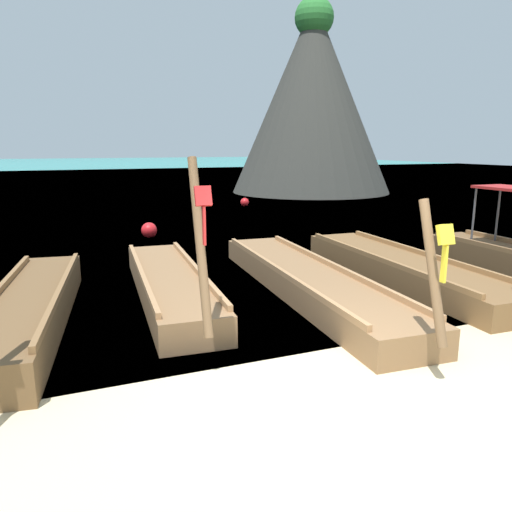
{
  "coord_description": "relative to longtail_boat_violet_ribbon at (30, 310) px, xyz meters",
  "views": [
    {
      "loc": [
        -3.11,
        -4.58,
        2.82
      ],
      "look_at": [
        0.0,
        3.04,
        0.97
      ],
      "focal_mm": 34.26,
      "sensor_mm": 36.0,
      "label": 1
    }
  ],
  "objects": [
    {
      "name": "ground",
      "position": [
        3.65,
        -3.56,
        -0.3
      ],
      "size": [
        120.0,
        120.0,
        0.0
      ],
      "primitive_type": "plane",
      "color": "beige"
    },
    {
      "name": "sea_water",
      "position": [
        3.65,
        57.48,
        -0.29
      ],
      "size": [
        120.0,
        120.0,
        0.0
      ],
      "primitive_type": "plane",
      "color": "teal",
      "rests_on": "ground"
    },
    {
      "name": "longtail_boat_violet_ribbon",
      "position": [
        0.0,
        0.0,
        0.0
      ],
      "size": [
        1.74,
        6.02,
        2.41
      ],
      "color": "brown",
      "rests_on": "ground"
    },
    {
      "name": "longtail_boat_red_ribbon",
      "position": [
        2.38,
        0.71,
        -0.03
      ],
      "size": [
        1.48,
        6.17,
        2.7
      ],
      "color": "olive",
      "rests_on": "ground"
    },
    {
      "name": "longtail_boat_yellow_ribbon",
      "position": [
        4.94,
        -0.04,
        -0.05
      ],
      "size": [
        1.68,
        7.48,
        2.2
      ],
      "color": "olive",
      "rests_on": "ground"
    },
    {
      "name": "longtail_boat_pink_ribbon",
      "position": [
        7.31,
        0.09,
        -0.04
      ],
      "size": [
        1.56,
        6.65,
        2.27
      ],
      "color": "brown",
      "rests_on": "ground"
    },
    {
      "name": "karst_rock",
      "position": [
        15.58,
        19.35,
        5.13
      ],
      "size": [
        9.95,
        9.75,
        11.36
      ],
      "color": "#383833",
      "rests_on": "ground"
    },
    {
      "name": "mooring_buoy_near",
      "position": [
        8.82,
        13.6,
        -0.09
      ],
      "size": [
        0.41,
        0.41,
        0.41
      ],
      "color": "red",
      "rests_on": "sea_water"
    },
    {
      "name": "mooring_buoy_far",
      "position": [
        3.13,
        7.11,
        -0.05
      ],
      "size": [
        0.49,
        0.49,
        0.49
      ],
      "color": "red",
      "rests_on": "sea_water"
    }
  ]
}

